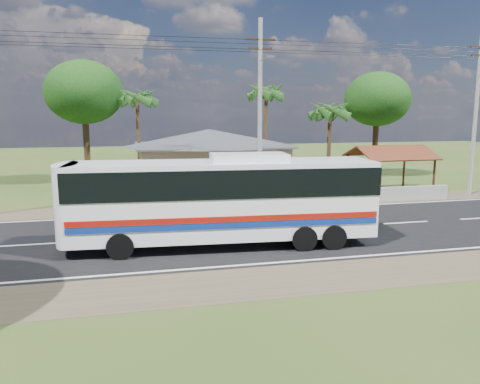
% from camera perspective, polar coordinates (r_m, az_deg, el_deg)
% --- Properties ---
extents(ground, '(120.00, 120.00, 0.00)m').
position_cam_1_polar(ground, '(22.04, -0.68, -5.03)').
color(ground, '#2E4318').
rests_on(ground, ground).
extents(road, '(120.00, 16.00, 0.03)m').
position_cam_1_polar(road, '(22.04, -0.68, -5.00)').
color(road, black).
rests_on(road, ground).
extents(house, '(12.40, 10.00, 5.00)m').
position_cam_1_polar(house, '(34.40, -3.73, 4.73)').
color(house, tan).
rests_on(house, ground).
extents(waiting_shed, '(5.20, 4.48, 3.35)m').
position_cam_1_polar(waiting_shed, '(34.30, 17.84, 4.42)').
color(waiting_shed, '#3B2615').
rests_on(waiting_shed, ground).
extents(concrete_barrier, '(7.00, 0.30, 0.90)m').
position_cam_1_polar(concrete_barrier, '(31.61, 18.75, -0.21)').
color(concrete_barrier, '#9E9E99').
rests_on(concrete_barrier, ground).
extents(utility_poles, '(32.80, 2.22, 11.00)m').
position_cam_1_polar(utility_poles, '(28.25, 1.79, 10.02)').
color(utility_poles, '#9E9E99').
rests_on(utility_poles, ground).
extents(palm_near, '(2.80, 2.80, 6.70)m').
position_cam_1_polar(palm_near, '(34.80, 10.93, 9.69)').
color(palm_near, '#47301E').
rests_on(palm_near, ground).
extents(palm_mid, '(2.80, 2.80, 8.20)m').
position_cam_1_polar(palm_mid, '(37.86, 3.21, 12.03)').
color(palm_mid, '#47301E').
rests_on(palm_mid, ground).
extents(palm_far, '(2.80, 2.80, 7.70)m').
position_cam_1_polar(palm_far, '(36.84, -12.43, 11.14)').
color(palm_far, '#47301E').
rests_on(palm_far, ground).
extents(tree_behind_house, '(6.00, 6.00, 9.61)m').
position_cam_1_polar(tree_behind_house, '(39.00, -18.50, 11.42)').
color(tree_behind_house, '#47301E').
rests_on(tree_behind_house, ground).
extents(tree_behind_shed, '(5.60, 5.60, 9.02)m').
position_cam_1_polar(tree_behind_shed, '(42.19, 16.39, 10.77)').
color(tree_behind_shed, '#47301E').
rests_on(tree_behind_shed, ground).
extents(coach_bus, '(12.77, 3.59, 3.92)m').
position_cam_1_polar(coach_bus, '(19.48, -1.94, -0.25)').
color(coach_bus, white).
rests_on(coach_bus, ground).
extents(motorcycle, '(1.82, 0.87, 0.92)m').
position_cam_1_polar(motorcycle, '(30.15, 2.91, -0.14)').
color(motorcycle, black).
rests_on(motorcycle, ground).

